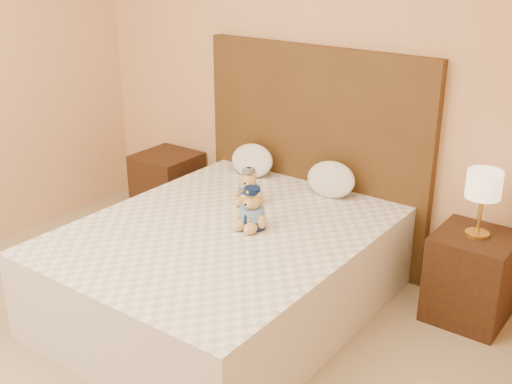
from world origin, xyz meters
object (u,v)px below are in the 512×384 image
Objects in this scene: lamp at (484,188)px; teddy_prisoner at (249,187)px; teddy_police at (252,208)px; nightstand_left at (168,186)px; pillow_right at (331,178)px; pillow_left at (252,159)px; nightstand_right at (471,277)px; bed at (225,268)px.

lamp reaches higher than teddy_prisoner.
teddy_police is 0.38m from teddy_prisoner.
nightstand_left is 2.56m from lamp.
teddy_prisoner is at bearing -19.62° from nightstand_left.
lamp is 1.13× the size of pillow_right.
teddy_police is at bearing -62.14° from teddy_prisoner.
lamp is 1.14× the size of pillow_left.
nightstand_right is at bearing -1.03° from pillow_left.
lamp is at bearing 31.82° from teddy_police.
pillow_right is (0.36, 0.44, 0.01)m from teddy_prisoner.
teddy_prisoner is (-1.36, -0.41, 0.39)m from nightstand_right.
teddy_police is (-1.12, -0.70, -0.17)m from lamp.
teddy_police reaches higher than bed.
teddy_prisoner is 0.65× the size of pillow_right.
teddy_police is (1.38, -0.70, 0.40)m from nightstand_left.
nightstand_left is at bearing -178.85° from pillow_right.
lamp is at bearing -1.03° from pillow_left.
pillow_right reaches higher than nightstand_right.
lamp reaches higher than bed.
pillow_left is (-1.66, 0.03, 0.40)m from nightstand_right.
bed is 1.59m from lamp.
teddy_prisoner is at bearing 129.79° from teddy_police.
teddy_police is at bearing -98.50° from pillow_right.
nightstand_left is 1.27m from teddy_prisoner.
nightstand_right is at bearing 31.82° from teddy_police.
pillow_right reaches higher than bed.
lamp is (-0.00, 0.00, 0.57)m from nightstand_right.
nightstand_right is 1.56× the size of pillow_right.
teddy_police is at bearing -26.80° from nightstand_left.
pillow_left is at bearing 116.53° from bed.
nightstand_left is 1.38× the size of lamp.
bed is 5.00× the size of lamp.
nightstand_left is 1.00× the size of nightstand_right.
nightstand_right is 1.38× the size of lamp.
bed is 0.57m from teddy_prisoner.
bed is at bearing -63.47° from pillow_left.
pillow_right is at bearing 0.00° from pillow_left.
nightstand_left is at bearing 180.00° from nightstand_right.
pillow_right is (0.24, 0.83, 0.40)m from bed.
bed is 8.76× the size of teddy_prisoner.
nightstand_right is at bearing 0.00° from lamp.
bed is at bearing -147.38° from nightstand_right.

